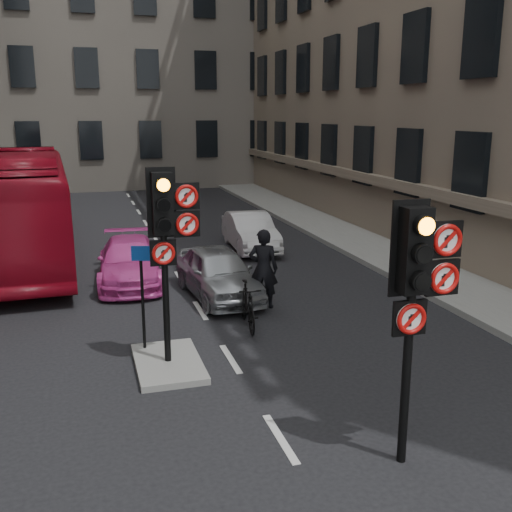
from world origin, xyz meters
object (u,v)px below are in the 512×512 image
signal_near (419,278)px  bus_red (20,206)px  signal_far (168,224)px  car_silver (218,272)px  info_sign (142,283)px  motorcyclist (263,269)px  car_pink (130,261)px  motorcycle (247,305)px  car_white (250,231)px

signal_near → bus_red: 15.16m
signal_far → bus_red: (-3.35, 9.92, -1.01)m
car_silver → info_sign: size_ratio=1.83×
signal_far → car_silver: bearing=65.9°
car_silver → motorcyclist: motorcyclist is taller
signal_near → info_sign: bearing=122.6°
signal_far → info_sign: signal_far is taller
motorcyclist → car_pink: bearing=-22.5°
motorcycle → car_pink: bearing=122.1°
signal_near → motorcycle: bearing=97.2°
signal_far → bus_red: bearing=108.7°
bus_red → car_white: bearing=-9.7°
signal_far → car_pink: signal_far is taller
motorcycle → info_sign: (-2.33, -0.85, 0.94)m
bus_red → motorcycle: bearing=-60.2°
bus_red → signal_near: bearing=-69.2°
signal_far → car_silver: (1.78, 3.98, -2.06)m
signal_far → info_sign: (-0.44, 0.74, -1.25)m
signal_far → car_white: 10.05m
signal_near → signal_far: (-2.60, 4.00, 0.12)m
signal_near → info_sign: (-3.04, 4.74, -1.13)m
car_white → info_sign: info_sign is taller
signal_far → car_silver: size_ratio=0.95×
signal_far → motorcyclist: (2.64, 2.85, -1.74)m
bus_red → motorcycle: (5.24, -8.33, -1.19)m
bus_red → info_sign: bus_red is taller
car_silver → car_pink: 2.86m
signal_near → car_white: signal_near is taller
car_silver → info_sign: bearing=-129.4°
car_silver → car_pink: car_silver is taller
motorcycle → motorcyclist: motorcyclist is taller
car_silver → bus_red: 7.92m
signal_near → car_pink: 10.56m
signal_far → motorcyclist: signal_far is taller
car_silver → car_pink: (-2.06, 1.99, -0.04)m
car_silver → motorcyclist: (0.86, -1.12, 0.32)m
signal_far → motorcyclist: size_ratio=1.85×
signal_far → bus_red: 10.52m
car_silver → car_white: car_silver is taller
signal_far → car_pink: (-0.27, 5.97, -2.10)m
motorcycle → info_sign: size_ratio=0.82×
info_sign → bus_red: bearing=124.8°
car_white → motorcycle: size_ratio=2.24×
signal_near → info_sign: signal_near is taller
signal_near → bus_red: size_ratio=0.29×
car_silver → car_white: 5.48m
signal_near → car_silver: bearing=95.9°
bus_red → motorcyclist: size_ratio=6.29×
car_pink → motorcycle: (2.17, -4.38, -0.09)m
signal_far → car_white: bearing=65.7°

